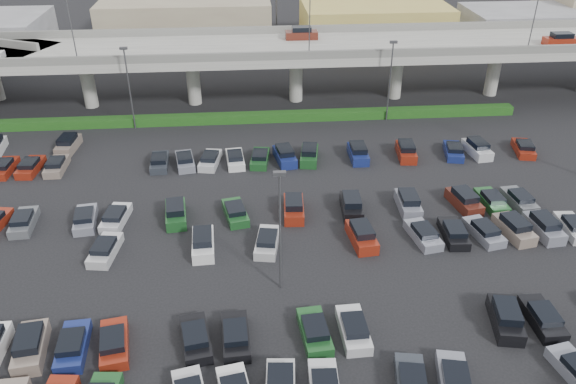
{
  "coord_description": "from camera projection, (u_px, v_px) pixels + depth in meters",
  "views": [
    {
      "loc": [
        -2.23,
        -42.1,
        28.7
      ],
      "look_at": [
        1.52,
        3.28,
        2.0
      ],
      "focal_mm": 35.0,
      "sensor_mm": 36.0,
      "label": 1
    }
  ],
  "objects": [
    {
      "name": "light_poles",
      "position": [
        225.0,
        160.0,
        49.14
      ],
      "size": [
        66.9,
        48.38,
        10.3
      ],
      "color": "#47474B",
      "rests_on": "ground"
    },
    {
      "name": "parked_cars",
      "position": [
        263.0,
        247.0,
        47.55
      ],
      "size": [
        63.02,
        41.63,
        1.67
      ],
      "color": "#BDBCBF",
      "rests_on": "ground"
    },
    {
      "name": "hedge",
      "position": [
        262.0,
        117.0,
        72.08
      ],
      "size": [
        66.0,
        1.6,
        1.1
      ],
      "primitive_type": "cube",
      "color": "#134012",
      "rests_on": "ground"
    },
    {
      "name": "ground",
      "position": [
        274.0,
        230.0,
        50.87
      ],
      "size": [
        280.0,
        280.0,
        0.0
      ],
      "primitive_type": "plane",
      "color": "black"
    },
    {
      "name": "distant_buildings",
      "position": [
        321.0,
        21.0,
        102.99
      ],
      "size": [
        138.0,
        24.0,
        9.0
      ],
      "color": "slate",
      "rests_on": "ground"
    },
    {
      "name": "overpass",
      "position": [
        258.0,
        52.0,
        74.83
      ],
      "size": [
        150.0,
        13.0,
        15.8
      ],
      "color": "gray",
      "rests_on": "ground"
    }
  ]
}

